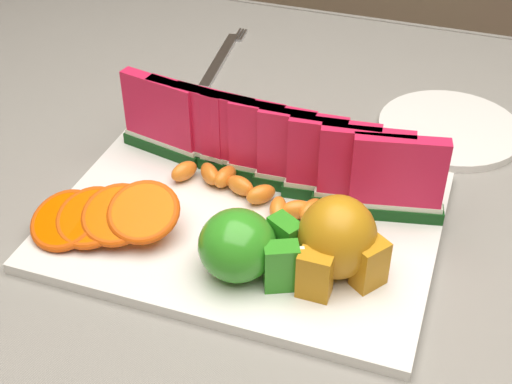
{
  "coord_description": "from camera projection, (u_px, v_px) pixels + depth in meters",
  "views": [
    {
      "loc": [
        0.15,
        -0.6,
        1.25
      ],
      "look_at": [
        -0.03,
        -0.06,
        0.81
      ],
      "focal_mm": 50.0,
      "sensor_mm": 36.0,
      "label": 1
    }
  ],
  "objects": [
    {
      "name": "orange_fan_back",
      "position": [
        278.0,
        141.0,
        0.83
      ],
      "size": [
        0.28,
        0.1,
        0.04
      ],
      "color": "#E54414",
      "rests_on": "platter"
    },
    {
      "name": "watermelon_row",
      "position": [
        272.0,
        148.0,
        0.78
      ],
      "size": [
        0.39,
        0.07,
        0.1
      ],
      "color": "#123E0F",
      "rests_on": "platter"
    },
    {
      "name": "table",
      "position": [
        298.0,
        272.0,
        0.85
      ],
      "size": [
        1.4,
        0.9,
        0.75
      ],
      "color": "#4C2D18",
      "rests_on": "ground"
    },
    {
      "name": "apple_cluster",
      "position": [
        245.0,
        247.0,
        0.67
      ],
      "size": [
        0.1,
        0.08,
        0.07
      ],
      "color": "#267D1B",
      "rests_on": "platter"
    },
    {
      "name": "tangerine_segments",
      "position": [
        250.0,
        191.0,
        0.77
      ],
      "size": [
        0.18,
        0.07,
        0.02
      ],
      "color": "orange",
      "rests_on": "platter"
    },
    {
      "name": "orange_fan_front",
      "position": [
        104.0,
        216.0,
        0.72
      ],
      "size": [
        0.17,
        0.11,
        0.05
      ],
      "color": "#E54414",
      "rests_on": "platter"
    },
    {
      "name": "fork",
      "position": [
        222.0,
        57.0,
        1.07
      ],
      "size": [
        0.03,
        0.2,
        0.0
      ],
      "color": "silver",
      "rests_on": "tablecloth"
    },
    {
      "name": "tablecloth",
      "position": [
        300.0,
        233.0,
        0.82
      ],
      "size": [
        1.53,
        1.03,
        0.2
      ],
      "color": "slate",
      "rests_on": "table"
    },
    {
      "name": "pear_cluster",
      "position": [
        338.0,
        241.0,
        0.67
      ],
      "size": [
        0.1,
        0.1,
        0.08
      ],
      "color": "#98611C",
      "rests_on": "platter"
    },
    {
      "name": "platter",
      "position": [
        246.0,
        219.0,
        0.76
      ],
      "size": [
        0.4,
        0.3,
        0.01
      ],
      "color": "silver",
      "rests_on": "tablecloth"
    },
    {
      "name": "side_plate",
      "position": [
        450.0,
        129.0,
        0.91
      ],
      "size": [
        0.21,
        0.21,
        0.01
      ],
      "color": "silver",
      "rests_on": "tablecloth"
    }
  ]
}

